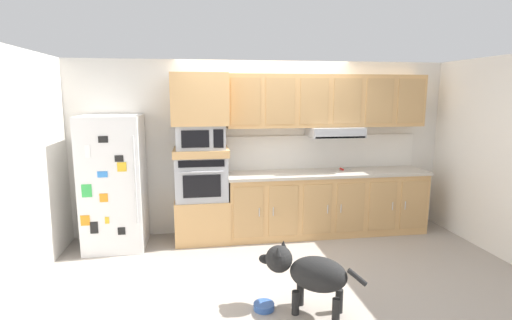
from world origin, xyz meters
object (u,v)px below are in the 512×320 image
at_px(microwave, 201,137).
at_px(dog_food_bowl, 264,306).
at_px(built_in_oven, 202,177).
at_px(dog, 308,272).
at_px(screwdriver, 342,169).
at_px(refrigerator, 114,182).

bearing_deg(microwave, dog_food_bowl, -74.11).
height_order(built_in_oven, dog, built_in_oven).
height_order(built_in_oven, screwdriver, built_in_oven).
xyz_separation_m(refrigerator, dog, (2.09, -1.93, -0.48)).
bearing_deg(built_in_oven, refrigerator, -176.61).
distance_m(refrigerator, microwave, 1.28).
bearing_deg(refrigerator, microwave, 3.39).
bearing_deg(microwave, dog, -64.67).
relative_size(microwave, screwdriver, 4.79).
xyz_separation_m(screwdriver, dog_food_bowl, (-1.52, -2.00, -0.90)).
bearing_deg(dog, microwave, -35.10).
distance_m(dog, dog_food_bowl, 0.55).
height_order(refrigerator, built_in_oven, refrigerator).
distance_m(microwave, dog_food_bowl, 2.44).
bearing_deg(built_in_oven, dog, -64.67).
bearing_deg(refrigerator, screwdriver, 2.82).
bearing_deg(screwdriver, microwave, -177.50).
bearing_deg(built_in_oven, screwdriver, 2.50).
xyz_separation_m(refrigerator, built_in_oven, (1.14, 0.07, 0.02)).
distance_m(screwdriver, dog_food_bowl, 2.67).
bearing_deg(refrigerator, built_in_oven, 3.39).
height_order(refrigerator, microwave, refrigerator).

